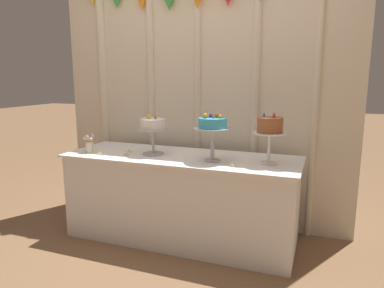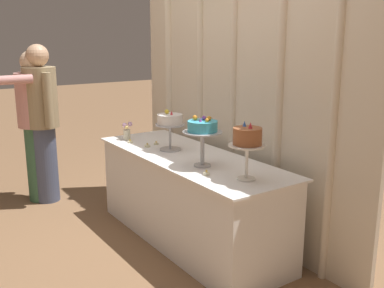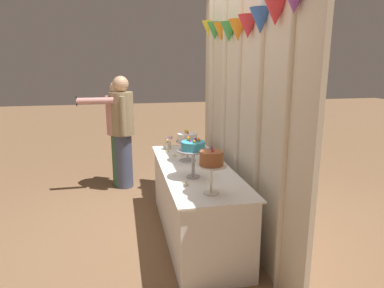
{
  "view_description": "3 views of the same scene",
  "coord_description": "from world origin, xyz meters",
  "views": [
    {
      "loc": [
        1.08,
        -2.52,
        1.37
      ],
      "look_at": [
        0.07,
        0.17,
        0.82
      ],
      "focal_mm": 32.97,
      "sensor_mm": 36.0,
      "label": 1
    },
    {
      "loc": [
        2.89,
        -1.83,
        1.67
      ],
      "look_at": [
        -0.16,
        0.23,
        0.77
      ],
      "focal_mm": 42.45,
      "sensor_mm": 36.0,
      "label": 2
    },
    {
      "loc": [
        3.23,
        -0.61,
        1.75
      ],
      "look_at": [
        0.07,
        0.05,
        0.98
      ],
      "focal_mm": 32.36,
      "sensor_mm": 36.0,
      "label": 3
    }
  ],
  "objects": [
    {
      "name": "tealight_near_right",
      "position": [
        -0.43,
        -0.04,
        0.74
      ],
      "size": [
        0.05,
        0.05,
        0.03
      ],
      "color": "beige",
      "rests_on": "cake_table"
    },
    {
      "name": "draped_curtain",
      "position": [
        -0.03,
        0.55,
        1.38
      ],
      "size": [
        2.78,
        0.18,
        2.53
      ],
      "color": "beige",
      "rests_on": "ground_plane"
    },
    {
      "name": "cake_display_leftmost",
      "position": [
        -0.23,
        0.07,
        0.96
      ],
      "size": [
        0.24,
        0.24,
        0.34
      ],
      "color": "#B2B2B7",
      "rests_on": "cake_table"
    },
    {
      "name": "cake_display_center",
      "position": [
        0.3,
        0.01,
        1.0
      ],
      "size": [
        0.29,
        0.29,
        0.37
      ],
      "color": "#B2B2B7",
      "rests_on": "cake_table"
    },
    {
      "name": "cake_display_rightmost",
      "position": [
        0.72,
        0.07,
        1.0
      ],
      "size": [
        0.25,
        0.25,
        0.39
      ],
      "color": "silver",
      "rests_on": "cake_table"
    },
    {
      "name": "guest_man_pink_jacket",
      "position": [
        -1.58,
        -0.59,
        0.86
      ],
      "size": [
        0.49,
        0.34,
        1.57
      ],
      "color": "#4C5675",
      "rests_on": "ground_plane"
    },
    {
      "name": "guest_girl_blue_dress",
      "position": [
        -1.65,
        -0.64,
        0.82
      ],
      "size": [
        0.5,
        0.75,
        1.51
      ],
      "color": "#3D6B4C",
      "rests_on": "ground_plane"
    },
    {
      "name": "cake_table",
      "position": [
        0.0,
        0.1,
        0.36
      ],
      "size": [
        1.94,
        0.68,
        0.73
      ],
      "color": "white",
      "rests_on": "ground_plane"
    },
    {
      "name": "ground_plane",
      "position": [
        0.0,
        0.0,
        0.0
      ],
      "size": [
        24.0,
        24.0,
        0.0
      ],
      "primitive_type": "plane",
      "color": "#846042"
    },
    {
      "name": "tealight_far_right",
      "position": [
        0.49,
        -0.09,
        0.74
      ],
      "size": [
        0.04,
        0.04,
        0.04
      ],
      "color": "beige",
      "rests_on": "cake_table"
    },
    {
      "name": "tealight_near_left",
      "position": [
        -0.47,
        0.06,
        0.73
      ],
      "size": [
        0.04,
        0.04,
        0.03
      ],
      "color": "beige",
      "rests_on": "cake_table"
    },
    {
      "name": "flower_vase",
      "position": [
        -0.78,
        -0.06,
        0.81
      ],
      "size": [
        0.09,
        0.09,
        0.16
      ],
      "color": "beige",
      "rests_on": "cake_table"
    },
    {
      "name": "tealight_far_left",
      "position": [
        -0.65,
        -0.1,
        0.73
      ],
      "size": [
        0.05,
        0.05,
        0.03
      ],
      "color": "beige",
      "rests_on": "cake_table"
    }
  ]
}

